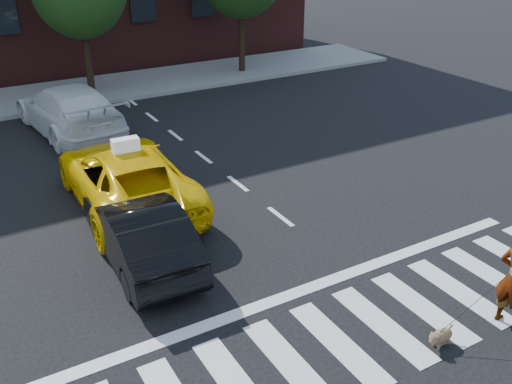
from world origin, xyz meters
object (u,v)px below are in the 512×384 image
taxi (127,177)px  white_suv (69,109)px  black_sedan (140,231)px  dog (440,336)px

taxi → white_suv: bearing=-88.7°
taxi → white_suv: white_suv is taller
taxi → black_sedan: size_ratio=1.31×
black_sedan → dog: (3.47, -5.21, -0.50)m
taxi → black_sedan: bearing=79.1°
white_suv → dog: (2.79, -13.95, -0.62)m
taxi → dog: size_ratio=9.04×
dog → white_suv: bearing=94.1°
taxi → dog: bearing=112.2°
black_sedan → dog: black_sedan is taller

